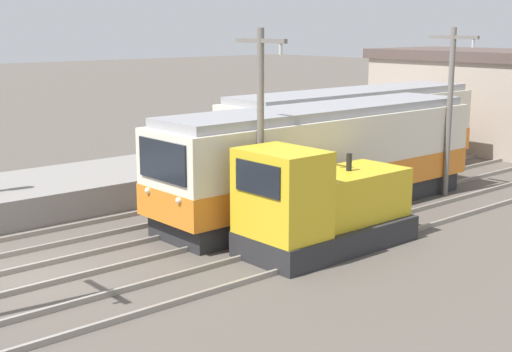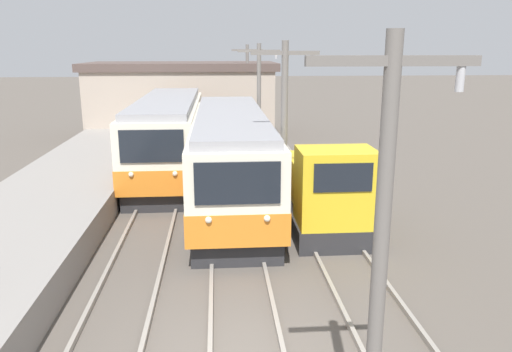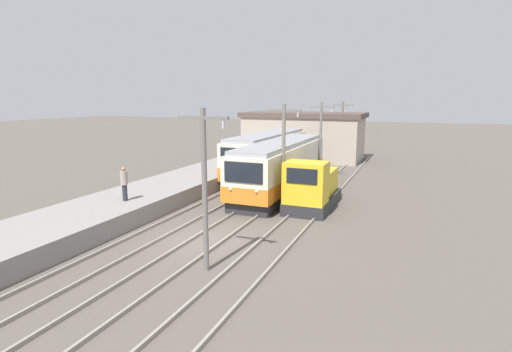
{
  "view_description": "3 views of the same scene",
  "coord_description": "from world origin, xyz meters",
  "px_view_note": "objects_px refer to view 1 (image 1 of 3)",
  "views": [
    {
      "loc": [
        16.45,
        -6.77,
        6.15
      ],
      "look_at": [
        -0.06,
        7.57,
        1.52
      ],
      "focal_mm": 50.0,
      "sensor_mm": 36.0,
      "label": 1
    },
    {
      "loc": [
        -0.28,
        -8.48,
        5.88
      ],
      "look_at": [
        0.97,
        7.73,
        1.7
      ],
      "focal_mm": 35.0,
      "sensor_mm": 36.0,
      "label": 2
    },
    {
      "loc": [
        8.81,
        -15.27,
        6.43
      ],
      "look_at": [
        -0.29,
        6.92,
        1.73
      ],
      "focal_mm": 28.0,
      "sensor_mm": 36.0,
      "label": 3
    }
  ],
  "objects_px": {
    "shunting_locomotive": "(321,208)",
    "catenary_mast_far": "(450,105)",
    "commuter_train_left": "(354,137)",
    "catenary_mast_mid": "(261,128)",
    "commuter_train_center": "(322,162)"
  },
  "relations": [
    {
      "from": "commuter_train_left",
      "to": "catenary_mast_mid",
      "type": "distance_m",
      "value": 10.0
    },
    {
      "from": "commuter_train_left",
      "to": "catenary_mast_far",
      "type": "xyz_separation_m",
      "value": [
        4.31,
        0.22,
        1.67
      ]
    },
    {
      "from": "catenary_mast_mid",
      "to": "catenary_mast_far",
      "type": "xyz_separation_m",
      "value": [
        0.0,
        9.08,
        0.0
      ]
    },
    {
      "from": "commuter_train_center",
      "to": "catenary_mast_far",
      "type": "distance_m",
      "value": 5.5
    },
    {
      "from": "shunting_locomotive",
      "to": "catenary_mast_far",
      "type": "bearing_deg",
      "value": 100.34
    },
    {
      "from": "commuter_train_center",
      "to": "catenary_mast_mid",
      "type": "xyz_separation_m",
      "value": [
        1.51,
        -4.07,
        1.7
      ]
    },
    {
      "from": "shunting_locomotive",
      "to": "catenary_mast_mid",
      "type": "xyz_separation_m",
      "value": [
        -1.49,
        -0.91,
        2.15
      ]
    },
    {
      "from": "commuter_train_left",
      "to": "catenary_mast_mid",
      "type": "xyz_separation_m",
      "value": [
        4.31,
        -8.86,
        1.67
      ]
    },
    {
      "from": "commuter_train_center",
      "to": "catenary_mast_far",
      "type": "bearing_deg",
      "value": 73.23
    },
    {
      "from": "commuter_train_center",
      "to": "shunting_locomotive",
      "type": "bearing_deg",
      "value": -46.53
    },
    {
      "from": "catenary_mast_mid",
      "to": "commuter_train_center",
      "type": "bearing_deg",
      "value": 110.33
    },
    {
      "from": "catenary_mast_far",
      "to": "catenary_mast_mid",
      "type": "bearing_deg",
      "value": -90.0
    },
    {
      "from": "commuter_train_center",
      "to": "shunting_locomotive",
      "type": "xyz_separation_m",
      "value": [
        3.0,
        -3.16,
        -0.45
      ]
    },
    {
      "from": "commuter_train_center",
      "to": "catenary_mast_mid",
      "type": "distance_m",
      "value": 4.67
    },
    {
      "from": "catenary_mast_mid",
      "to": "catenary_mast_far",
      "type": "relative_size",
      "value": 1.0
    }
  ]
}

